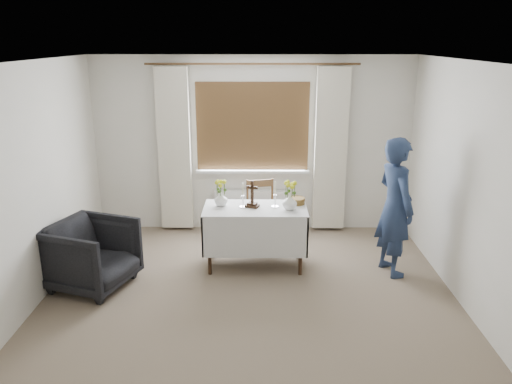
% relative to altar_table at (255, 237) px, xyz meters
% --- Properties ---
extents(ground, '(5.00, 5.00, 0.00)m').
position_rel_altar_table_xyz_m(ground, '(-0.05, -1.18, -0.38)').
color(ground, '#7F6C57').
rests_on(ground, ground).
extents(altar_table, '(1.24, 0.64, 0.76)m').
position_rel_altar_table_xyz_m(altar_table, '(0.00, 0.00, 0.00)').
color(altar_table, white).
rests_on(altar_table, ground).
extents(wooden_chair, '(0.48, 0.48, 0.88)m').
position_rel_altar_table_xyz_m(wooden_chair, '(0.09, 0.68, 0.06)').
color(wooden_chair, brown).
rests_on(wooden_chair, ground).
extents(armchair, '(1.07, 1.06, 0.77)m').
position_rel_altar_table_xyz_m(armchair, '(-1.83, -0.55, 0.00)').
color(armchair, black).
rests_on(armchair, ground).
extents(person, '(0.56, 0.69, 1.65)m').
position_rel_altar_table_xyz_m(person, '(1.64, -0.15, 0.45)').
color(person, navy).
rests_on(person, ground).
extents(radiator, '(1.10, 0.10, 0.60)m').
position_rel_altar_table_xyz_m(radiator, '(-0.05, 1.24, -0.08)').
color(radiator, silver).
rests_on(radiator, ground).
extents(wooden_cross, '(0.18, 0.16, 0.33)m').
position_rel_altar_table_xyz_m(wooden_cross, '(-0.04, 0.03, 0.55)').
color(wooden_cross, black).
rests_on(wooden_cross, altar_table).
extents(candlestick_left, '(0.11, 0.11, 0.30)m').
position_rel_altar_table_xyz_m(candlestick_left, '(-0.15, 0.02, 0.53)').
color(candlestick_left, white).
rests_on(candlestick_left, altar_table).
extents(candlestick_right, '(0.11, 0.11, 0.32)m').
position_rel_altar_table_xyz_m(candlestick_right, '(0.24, 0.03, 0.54)').
color(candlestick_right, white).
rests_on(candlestick_right, altar_table).
extents(flower_vase_left, '(0.19, 0.19, 0.17)m').
position_rel_altar_table_xyz_m(flower_vase_left, '(-0.42, 0.08, 0.47)').
color(flower_vase_left, white).
rests_on(flower_vase_left, altar_table).
extents(flower_vase_right, '(0.23, 0.23, 0.18)m').
position_rel_altar_table_xyz_m(flower_vase_right, '(0.41, -0.05, 0.47)').
color(flower_vase_right, white).
rests_on(flower_vase_right, altar_table).
extents(wicker_basket, '(0.21, 0.21, 0.08)m').
position_rel_altar_table_xyz_m(wicker_basket, '(0.51, 0.16, 0.42)').
color(wicker_basket, brown).
rests_on(wicker_basket, altar_table).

